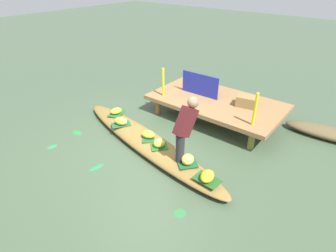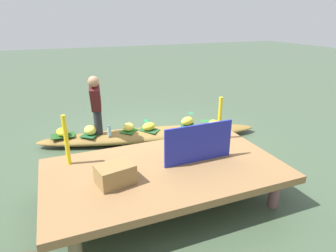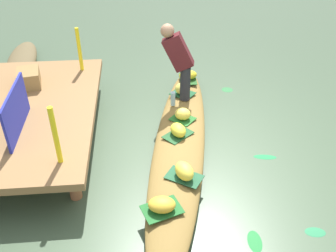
{
  "view_description": "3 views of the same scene",
  "coord_description": "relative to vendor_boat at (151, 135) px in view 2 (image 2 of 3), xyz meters",
  "views": [
    {
      "loc": [
        3.42,
        -3.54,
        3.35
      ],
      "look_at": [
        0.17,
        0.53,
        0.32
      ],
      "focal_mm": 29.5,
      "sensor_mm": 36.0,
      "label": 1
    },
    {
      "loc": [
        1.76,
        5.28,
        2.41
      ],
      "look_at": [
        -0.09,
        0.69,
        0.53
      ],
      "focal_mm": 30.96,
      "sensor_mm": 36.0,
      "label": 2
    },
    {
      "loc": [
        -4.06,
        0.53,
        3.17
      ],
      "look_at": [
        0.18,
        0.15,
        0.29
      ],
      "focal_mm": 39.79,
      "sensor_mm": 36.0,
      "label": 3
    }
  ],
  "objects": [
    {
      "name": "water_bottle",
      "position": [
        0.86,
        0.01,
        0.22
      ],
      "size": [
        0.07,
        0.07,
        0.22
      ],
      "primitive_type": "cylinder",
      "color": "#A8CED7",
      "rests_on": "vendor_boat"
    },
    {
      "name": "produce_crate",
      "position": [
        1.2,
        2.18,
        0.5
      ],
      "size": [
        0.5,
        0.4,
        0.25
      ],
      "primitive_type": "cube",
      "rotation": [
        0.0,
        0.0,
        0.2
      ],
      "color": "olive",
      "rests_on": "dock_platform"
    },
    {
      "name": "vendor_person",
      "position": [
        1.05,
        -0.09,
        0.8
      ],
      "size": [
        0.27,
        0.51,
        1.2
      ],
      "color": "#28282D",
      "rests_on": "vendor_boat"
    },
    {
      "name": "leaf_mat_0",
      "position": [
        0.45,
        -0.09,
        0.12
      ],
      "size": [
        0.42,
        0.42,
        0.01
      ],
      "primitive_type": "cube",
      "rotation": [
        0.0,
        0.0,
        0.86
      ],
      "color": "#256725",
      "rests_on": "vendor_boat"
    },
    {
      "name": "banana_bunch_0",
      "position": [
        0.45,
        -0.09,
        0.2
      ],
      "size": [
        0.29,
        0.3,
        0.17
      ],
      "primitive_type": "ellipsoid",
      "rotation": [
        0.0,
        0.0,
        4.28
      ],
      "color": "#F9DA4B",
      "rests_on": "vendor_boat"
    },
    {
      "name": "railing_post_east",
      "position": [
        1.69,
        1.44,
        0.73
      ],
      "size": [
        0.06,
        0.06,
        0.71
      ],
      "primitive_type": "cylinder",
      "color": "yellow",
      "rests_on": "dock_platform"
    },
    {
      "name": "leaf_mat_4",
      "position": [
        -0.8,
        0.04,
        0.12
      ],
      "size": [
        0.44,
        0.49,
        0.01
      ],
      "primitive_type": "cube",
      "rotation": [
        0.0,
        0.0,
        1.0
      ],
      "color": "#205433",
      "rests_on": "vendor_boat"
    },
    {
      "name": "leaf_mat_3",
      "position": [
        0.06,
        0.02,
        0.12
      ],
      "size": [
        0.45,
        0.47,
        0.01
      ],
      "primitive_type": "cube",
      "rotation": [
        0.0,
        0.0,
        2.29
      ],
      "color": "#215228",
      "rests_on": "vendor_boat"
    },
    {
      "name": "leaf_mat_5",
      "position": [
        1.71,
        -0.34,
        0.12
      ],
      "size": [
        0.46,
        0.31,
        0.01
      ],
      "primitive_type": "cube",
      "rotation": [
        0.0,
        0.0,
        3.09
      ],
      "color": "#21521F",
      "rests_on": "vendor_boat"
    },
    {
      "name": "canal_water",
      "position": [
        0.0,
        0.0,
        -0.11
      ],
      "size": [
        40.0,
        40.0,
        0.0
      ],
      "primitive_type": "plane",
      "color": "#40543C",
      "rests_on": "ground"
    },
    {
      "name": "drifting_plant_0",
      "position": [
        1.67,
        -1.05,
        -0.11
      ],
      "size": [
        0.23,
        0.24,
        0.01
      ],
      "primitive_type": "ellipsoid",
      "rotation": [
        0.0,
        0.0,
        1.34
      ],
      "color": "#2E6F3B",
      "rests_on": "ground"
    },
    {
      "name": "market_banner",
      "position": [
        -0.01,
        2.04,
        0.65
      ],
      "size": [
        1.03,
        0.05,
        0.55
      ],
      "primitive_type": "cube",
      "rotation": [
        0.0,
        0.0,
        0.02
      ],
      "color": "#212A9E",
      "rests_on": "dock_platform"
    },
    {
      "name": "leaf_mat_2",
      "position": [
        1.2,
        -0.19,
        0.12
      ],
      "size": [
        0.45,
        0.46,
        0.01
      ],
      "primitive_type": "cube",
      "rotation": [
        0.0,
        0.0,
        0.89
      ],
      "color": "#1B512B",
      "rests_on": "vendor_boat"
    },
    {
      "name": "drifting_plant_2",
      "position": [
        -1.62,
        -0.6,
        -0.11
      ],
      "size": [
        0.31,
        0.18,
        0.01
      ],
      "primitive_type": "ellipsoid",
      "rotation": [
        0.0,
        0.0,
        3.04
      ],
      "color": "#257C37",
      "rests_on": "ground"
    },
    {
      "name": "drifting_plant_1",
      "position": [
        -0.25,
        -1.14,
        -0.11
      ],
      "size": [
        0.15,
        0.32,
        0.01
      ],
      "primitive_type": "ellipsoid",
      "rotation": [
        0.0,
        0.0,
        1.42
      ],
      "color": "#228044",
      "rests_on": "ground"
    },
    {
      "name": "banana_bunch_2",
      "position": [
        1.2,
        -0.19,
        0.21
      ],
      "size": [
        0.31,
        0.32,
        0.19
      ],
      "primitive_type": "ellipsoid",
      "rotation": [
        0.0,
        0.0,
        5.16
      ],
      "color": "#EDDE54",
      "rests_on": "vendor_boat"
    },
    {
      "name": "vendor_boat",
      "position": [
        0.0,
        0.0,
        0.0
      ],
      "size": [
        4.57,
        1.52,
        0.22
      ],
      "primitive_type": "ellipsoid",
      "rotation": [
        0.0,
        0.0,
        -0.19
      ],
      "color": "olive",
      "rests_on": "ground"
    },
    {
      "name": "banana_bunch_5",
      "position": [
        1.71,
        -0.34,
        0.19
      ],
      "size": [
        0.29,
        0.36,
        0.15
      ],
      "primitive_type": "ellipsoid",
      "rotation": [
        0.0,
        0.0,
        4.94
      ],
      "color": "gold",
      "rests_on": "vendor_boat"
    },
    {
      "name": "banana_bunch_1",
      "position": [
        -1.29,
        0.34,
        0.18
      ],
      "size": [
        0.25,
        0.32,
        0.14
      ],
      "primitive_type": "ellipsoid",
      "rotation": [
        0.0,
        0.0,
        1.46
      ],
      "color": "gold",
      "rests_on": "vendor_boat"
    },
    {
      "name": "drifting_plant_3",
      "position": [
        -1.55,
        -1.28,
        -0.11
      ],
      "size": [
        0.16,
        0.24,
        0.01
      ],
      "primitive_type": "ellipsoid",
      "rotation": [
        0.0,
        0.0,
        1.45
      ],
      "color": "#2A7C4B",
      "rests_on": "ground"
    },
    {
      "name": "dock_platform",
      "position": [
        0.49,
        2.04,
        0.31
      ],
      "size": [
        3.2,
        1.8,
        0.49
      ],
      "color": "olive",
      "rests_on": "ground"
    },
    {
      "name": "leaf_mat_1",
      "position": [
        -1.29,
        0.34,
        0.12
      ],
      "size": [
        0.41,
        0.48,
        0.01
      ],
      "primitive_type": "cube",
      "rotation": [
        0.0,
        0.0,
        1.91
      ],
      "color": "#1E6026",
      "rests_on": "vendor_boat"
    },
    {
      "name": "railing_post_west",
      "position": [
        -0.71,
        1.44,
        0.73
      ],
      "size": [
        0.06,
        0.06,
        0.71
      ],
      "primitive_type": "cylinder",
      "color": "yellow",
      "rests_on": "dock_platform"
    },
    {
      "name": "banana_bunch_4",
      "position": [
        -0.8,
        0.04,
        0.2
      ],
      "size": [
        0.35,
        0.28,
        0.18
      ],
      "primitive_type": "ellipsoid",
      "rotation": [
        0.0,
        0.0,
        0.32
      ],
      "color": "yellow",
      "rests_on": "vendor_boat"
    },
    {
      "name": "banana_bunch_3",
      "position": [
        0.06,
        0.02,
        0.19
      ],
      "size": [
        0.33,
        0.27,
        0.16
      ],
      "primitive_type": "ellipsoid",
      "rotation": [
        0.0,
        0.0,
        0.28
      ],
      "color": "yellow",
      "rests_on": "vendor_boat"
    }
  ]
}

